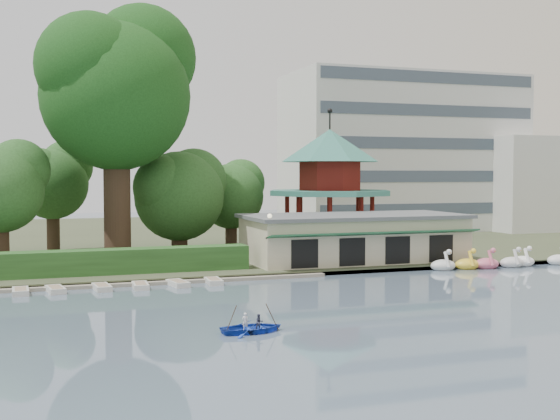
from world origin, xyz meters
name	(u,v)px	position (x,y,z in m)	size (l,w,h in m)	color
ground_plane	(358,327)	(0.00, 0.00, 0.00)	(220.00, 220.00, 0.00)	slate
shore	(173,236)	(0.00, 52.00, 0.20)	(220.00, 70.00, 0.40)	#424930
embankment	(258,276)	(0.00, 17.30, 0.15)	(220.00, 0.60, 0.30)	gray
dock	(90,285)	(-12.00, 17.20, 0.12)	(34.00, 1.60, 0.24)	gray
boathouse	(354,237)	(10.00, 21.97, 2.37)	(18.60, 9.39, 3.90)	beige
pavilion	(330,176)	(12.00, 32.00, 7.48)	(12.40, 12.40, 13.50)	beige
office_building	(424,158)	(32.67, 49.00, 9.73)	(38.00, 18.00, 20.00)	silver
hedge	(43,264)	(-15.00, 20.50, 1.30)	(30.00, 2.00, 1.80)	#2B5823
lamp_post	(270,231)	(1.50, 19.00, 3.34)	(0.36, 0.36, 4.28)	black
big_tree	(118,83)	(-8.83, 28.20, 15.29)	(13.59, 12.66, 21.95)	#3A281C
small_trees	(82,190)	(-11.61, 31.54, 6.30)	(40.01, 16.69, 10.45)	#3A281C
swan_boats	(499,263)	(20.69, 16.61, 0.40)	(13.38, 2.12, 1.92)	silver
moored_rowboats	(38,290)	(-15.36, 15.84, 0.18)	(24.37, 2.74, 0.36)	beige
rowboat_with_passengers	(252,323)	(-5.43, 0.57, 0.45)	(4.46, 3.27, 2.01)	#1E41B7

